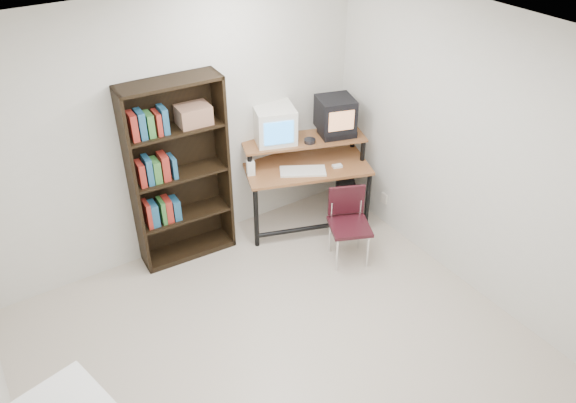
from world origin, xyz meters
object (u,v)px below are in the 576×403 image
bookshelf (178,171)px  computer_desk (306,167)px  pc_tower (346,203)px  school_chair (348,218)px  crt_tv (335,114)px  crt_monitor (274,124)px

bookshelf → computer_desk: bearing=-7.0°
pc_tower → school_chair: size_ratio=0.58×
bookshelf → crt_tv: bearing=-4.7°
crt_monitor → school_chair: crt_monitor is taller
crt_tv → pc_tower: 1.03m
bookshelf → pc_tower: bearing=-11.3°
crt_tv → computer_desk: bearing=-162.4°
crt_tv → bookshelf: size_ratio=0.24×
computer_desk → pc_tower: size_ratio=3.19×
computer_desk → crt_monitor: bearing=153.1°
crt_monitor → bookshelf: 1.11m
school_chair → bookshelf: bearing=167.5°
crt_monitor → school_chair: bearing=-57.6°
crt_tv → bookshelf: 1.73m
school_chair → bookshelf: 1.73m
crt_monitor → bookshelf: bookshelf is taller
pc_tower → school_chair: school_chair is taller
crt_tv → pc_tower: size_ratio=1.00×
pc_tower → school_chair: bearing=-95.6°
crt_monitor → bookshelf: (-1.09, -0.01, -0.20)m
crt_monitor → pc_tower: (0.65, -0.45, -0.95)m
computer_desk → school_chair: 0.77m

